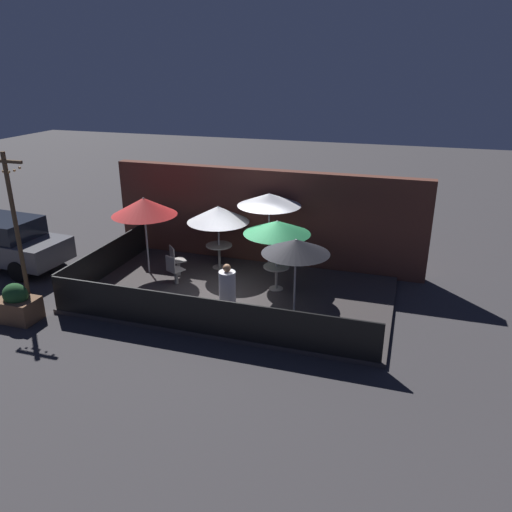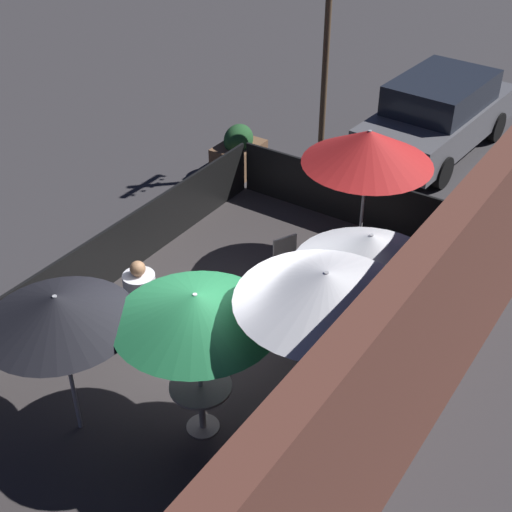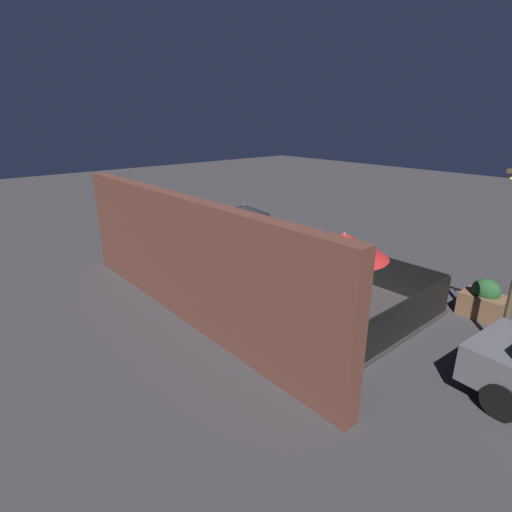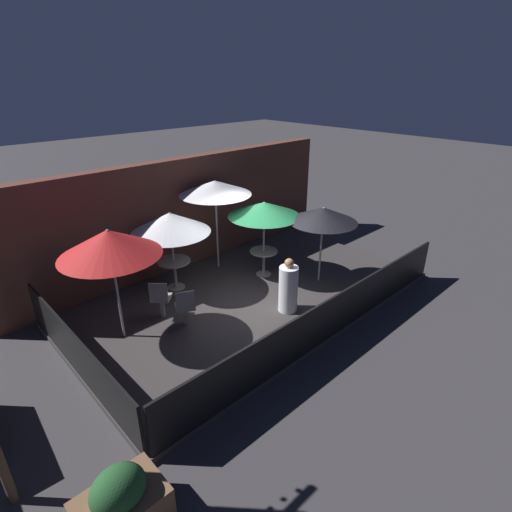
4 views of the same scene
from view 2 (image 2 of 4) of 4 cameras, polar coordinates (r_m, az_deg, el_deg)
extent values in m
plane|color=#383538|center=(9.79, -3.33, -9.03)|extent=(60.00, 60.00, 0.00)
cube|color=#383333|center=(9.75, -3.34, -8.77)|extent=(8.54, 4.90, 0.12)
cube|color=brown|center=(7.81, 12.44, -8.13)|extent=(10.14, 0.36, 3.10)
cube|color=black|center=(10.74, -13.80, -1.54)|extent=(8.34, 0.05, 0.95)
cube|color=black|center=(12.38, 8.33, 4.36)|extent=(0.05, 4.70, 0.95)
cylinder|color=#B2B2B7|center=(9.21, 8.67, -3.54)|extent=(0.05, 0.05, 2.00)
cone|color=silver|center=(8.77, 9.09, 0.36)|extent=(1.91, 1.91, 0.49)
cylinder|color=#B2B2B7|center=(8.20, -4.56, -8.71)|extent=(0.05, 0.05, 2.04)
cone|color=#1E6B3D|center=(7.65, -4.84, -4.13)|extent=(1.86, 1.86, 0.36)
cylinder|color=#B2B2B7|center=(8.46, -14.77, -8.48)|extent=(0.05, 0.05, 2.01)
cone|color=black|center=(7.94, -15.63, -4.13)|extent=(1.72, 1.72, 0.36)
cylinder|color=#B2B2B7|center=(10.93, 8.56, 4.26)|extent=(0.05, 0.05, 2.36)
cone|color=red|center=(10.50, 8.99, 8.60)|extent=(1.93, 1.93, 0.52)
cylinder|color=#B2B2B7|center=(7.91, 5.16, -8.56)|extent=(0.05, 0.05, 2.47)
cone|color=silver|center=(7.24, 5.58, -2.48)|extent=(1.91, 1.91, 0.36)
cylinder|color=#9E998E|center=(9.85, 8.17, -8.09)|extent=(0.45, 0.45, 0.02)
cylinder|color=#9E998E|center=(9.61, 8.34, -6.54)|extent=(0.08, 0.08, 0.73)
cylinder|color=#9E998E|center=(9.37, 8.54, -4.78)|extent=(0.81, 0.81, 0.04)
cylinder|color=#9E998E|center=(8.92, -4.26, -13.43)|extent=(0.41, 0.41, 0.02)
cylinder|color=#9E998E|center=(8.68, -4.35, -12.00)|extent=(0.08, 0.08, 0.67)
cylinder|color=#9E998E|center=(8.43, -4.45, -10.34)|extent=(0.74, 0.74, 0.04)
cube|color=gray|center=(10.68, 6.09, -2.43)|extent=(0.11, 0.11, 0.47)
cube|color=gray|center=(10.53, 6.17, -1.33)|extent=(0.57, 0.57, 0.04)
cube|color=gray|center=(10.53, 5.98, 0.29)|extent=(0.30, 0.31, 0.44)
cube|color=gray|center=(10.77, 2.77, -2.03)|extent=(0.11, 0.11, 0.42)
cube|color=gray|center=(10.64, 2.80, -1.04)|extent=(0.53, 0.53, 0.04)
cube|color=gray|center=(10.62, 2.31, 0.50)|extent=(0.37, 0.20, 0.44)
cylinder|color=silver|center=(9.84, -9.09, -4.09)|extent=(0.62, 0.62, 1.09)
sphere|color=#9E704C|center=(9.45, -9.45, -1.00)|extent=(0.21, 0.21, 0.21)
cube|color=brown|center=(14.33, -1.39, 7.81)|extent=(1.03, 0.72, 0.60)
ellipsoid|color=#235128|center=(14.15, -1.41, 9.30)|extent=(0.67, 0.53, 0.60)
cylinder|color=brown|center=(13.70, 5.52, 14.23)|extent=(0.12, 0.12, 4.05)
cube|color=#5B5B60|center=(15.46, 14.27, 10.33)|extent=(4.37, 1.98, 0.70)
cube|color=#1E232D|center=(15.22, 14.62, 12.56)|extent=(2.45, 1.72, 0.60)
cylinder|color=black|center=(14.22, 14.68, 6.51)|extent=(0.65, 0.22, 0.64)
cylinder|color=black|center=(14.82, 9.03, 8.42)|extent=(0.65, 0.22, 0.64)
cylinder|color=black|center=(16.49, 18.66, 9.78)|extent=(0.65, 0.22, 0.64)
cylinder|color=black|center=(17.01, 13.59, 11.39)|extent=(0.65, 0.22, 0.64)
camera|label=1|loc=(16.47, -56.18, 18.72)|focal=35.00mm
camera|label=3|loc=(14.00, 47.58, 16.17)|focal=28.00mm
camera|label=4|loc=(15.74, -10.70, 28.07)|focal=28.00mm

